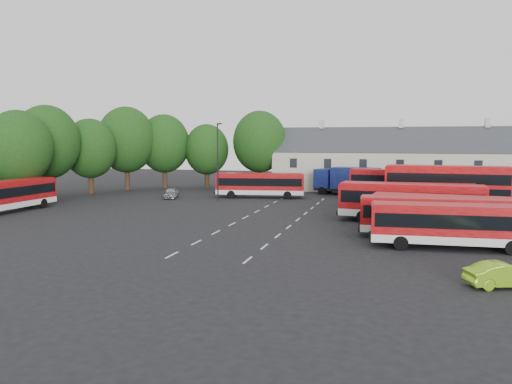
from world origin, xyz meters
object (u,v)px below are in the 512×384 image
box_truck (347,180)px  lamppost (218,160)px  lime_car (504,275)px  bus_west (8,193)px  bus_row_a (453,222)px  bus_dd_south (446,187)px  silver_car (171,193)px

box_truck → lamppost: lamppost is taller
lime_car → bus_west: bearing=49.8°
lime_car → bus_row_a: bearing=-11.3°
bus_row_a → lamppost: size_ratio=1.17×
bus_west → lime_car: (42.60, -14.44, -1.30)m
bus_dd_south → lamppost: (-25.01, 3.51, 2.21)m
silver_car → lime_car: size_ratio=1.03×
bus_dd_south → lime_car: bus_dd_south is taller
bus_west → bus_row_a: bearing=-97.1°
bus_dd_south → silver_car: size_ratio=3.03×
bus_west → lamppost: (17.08, 14.37, 2.99)m
bus_west → lamppost: size_ratio=1.23×
bus_row_a → lamppost: 31.59m
bus_row_a → bus_west: 41.51m
bus_dd_south → silver_car: 32.19m
bus_row_a → silver_car: bus_row_a is taller
bus_west → lime_car: bearing=-107.6°
lamppost → box_truck: bearing=37.2°
bus_row_a → bus_west: size_ratio=0.95×
box_truck → bus_row_a: bearing=-56.8°
bus_dd_south → box_truck: 17.94m
silver_car → bus_west: bearing=-141.6°
silver_car → lime_car: 44.17m
bus_row_a → lime_car: 8.72m
box_truck → lamppost: bearing=-127.1°
bus_dd_south → bus_west: bearing=-162.3°
bus_row_a → box_truck: (-9.87, 31.05, 0.25)m
bus_dd_south → bus_west: 43.48m
bus_row_a → lime_car: bearing=-83.5°
bus_row_a → lime_car: (1.53, -8.51, -1.19)m
lime_car → lamppost: 38.73m
bus_row_a → bus_west: bearing=168.1°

